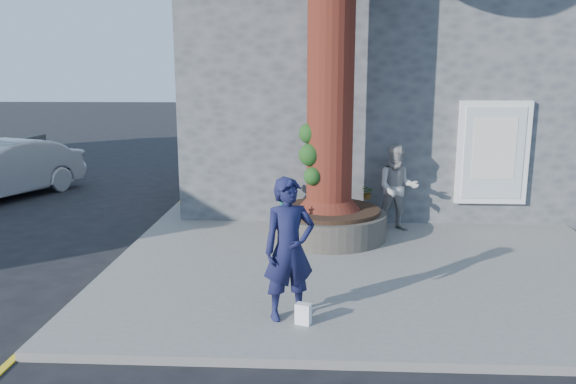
{
  "coord_description": "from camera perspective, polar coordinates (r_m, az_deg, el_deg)",
  "views": [
    {
      "loc": [
        0.53,
        -8.91,
        3.34
      ],
      "look_at": [
        0.03,
        1.01,
        1.25
      ],
      "focal_mm": 35.0,
      "sensor_mm": 36.0,
      "label": 1
    }
  ],
  "objects": [
    {
      "name": "plant_a",
      "position": [
        10.37,
        -0.43,
        -1.68
      ],
      "size": [
        0.21,
        0.16,
        0.38
      ],
      "primitive_type": "imported",
      "rotation": [
        0.0,
        0.0,
        0.11
      ],
      "color": "gray",
      "rests_on": "planter"
    },
    {
      "name": "pavement",
      "position": [
        10.49,
        8.07,
        -6.47
      ],
      "size": [
        9.0,
        8.0,
        0.12
      ],
      "primitive_type": "cube",
      "color": "slate",
      "rests_on": "ground"
    },
    {
      "name": "ground",
      "position": [
        9.53,
        -0.52,
        -8.63
      ],
      "size": [
        120.0,
        120.0,
        0.0
      ],
      "primitive_type": "plane",
      "color": "black",
      "rests_on": "ground"
    },
    {
      "name": "yellow_line",
      "position": [
        11.05,
        -16.28,
        -6.19
      ],
      "size": [
        0.1,
        30.0,
        0.01
      ],
      "primitive_type": "cube",
      "color": "yellow",
      "rests_on": "ground"
    },
    {
      "name": "woman",
      "position": [
        11.87,
        11.03,
        0.4
      ],
      "size": [
        0.9,
        0.72,
        1.81
      ],
      "primitive_type": "imported",
      "rotation": [
        0.0,
        0.0,
        -0.04
      ],
      "color": "#A19D9A",
      "rests_on": "pavement"
    },
    {
      "name": "stone_shop",
      "position": [
        16.23,
        10.02,
        11.05
      ],
      "size": [
        10.3,
        8.3,
        6.3
      ],
      "color": "#4B4D50",
      "rests_on": "ground"
    },
    {
      "name": "plant_d",
      "position": [
        12.07,
        8.12,
        -0.05
      ],
      "size": [
        0.34,
        0.35,
        0.3
      ],
      "primitive_type": "imported",
      "rotation": [
        0.0,
        0.0,
        5.17
      ],
      "color": "gray",
      "rests_on": "planter"
    },
    {
      "name": "man",
      "position": [
        7.42,
        0.11,
        -5.84
      ],
      "size": [
        0.82,
        0.68,
        1.92
      ],
      "primitive_type": "imported",
      "rotation": [
        0.0,
        0.0,
        0.36
      ],
      "color": "#15173B",
      "rests_on": "pavement"
    },
    {
      "name": "planter",
      "position": [
        11.3,
        4.13,
        -3.17
      ],
      "size": [
        2.3,
        2.3,
        0.6
      ],
      "color": "black",
      "rests_on": "pavement"
    },
    {
      "name": "plant_c",
      "position": [
        12.03,
        0.03,
        0.03
      ],
      "size": [
        0.2,
        0.2,
        0.3
      ],
      "primitive_type": "imported",
      "rotation": [
        0.0,
        0.0,
        3.38
      ],
      "color": "gray",
      "rests_on": "planter"
    },
    {
      "name": "shopping_bag",
      "position": [
        7.53,
        1.56,
        -12.27
      ],
      "size": [
        0.23,
        0.18,
        0.28
      ],
      "primitive_type": "cube",
      "rotation": [
        0.0,
        0.0,
        -0.34
      ],
      "color": "white",
      "rests_on": "pavement"
    },
    {
      "name": "plant_b",
      "position": [
        12.02,
        0.03,
        0.25
      ],
      "size": [
        0.29,
        0.29,
        0.4
      ],
      "primitive_type": "imported",
      "rotation": [
        0.0,
        0.0,
        2.1
      ],
      "color": "gray",
      "rests_on": "planter"
    }
  ]
}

